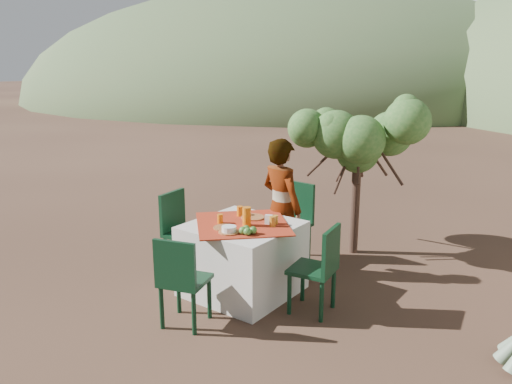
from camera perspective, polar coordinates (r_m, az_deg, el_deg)
ground at (r=5.16m, az=2.52°, el=-12.68°), size 160.00×160.00×0.00m
table at (r=5.28m, az=-1.55°, el=-7.53°), size 1.30×1.30×0.76m
chair_far at (r=6.07m, az=4.19°, el=-3.03°), size 0.48×0.48×0.97m
chair_near at (r=4.60m, az=-8.56°, el=-9.71°), size 0.50×0.50×0.87m
chair_left at (r=5.84m, az=-8.56°, el=-4.07°), size 0.49×0.49×0.94m
chair_right at (r=4.84m, az=7.30°, el=-8.35°), size 0.46×0.46×0.88m
person at (r=5.63m, az=2.91°, el=-1.78°), size 0.65×0.51×1.57m
shrub_tree at (r=6.29m, az=12.24°, el=5.22°), size 1.49×1.47×1.76m
hill_near_left at (r=39.66m, az=5.17°, el=10.70°), size 40.00×40.00×16.00m
plate_far at (r=5.32m, az=-0.36°, el=-2.90°), size 0.25×0.25×0.01m
plate_near at (r=5.00m, az=-3.68°, el=-4.08°), size 0.21×0.21×0.01m
glass_far at (r=5.38m, az=-1.86°, el=-2.20°), size 0.07×0.07×0.11m
glass_near at (r=5.15m, az=-4.12°, el=-3.06°), size 0.06×0.06×0.09m
juice_pitcher at (r=5.04m, az=-1.06°, el=-2.81°), size 0.09×0.09×0.19m
bowl_plate at (r=4.87m, az=-3.10°, el=-4.59°), size 0.21×0.21×0.01m
white_bowl at (r=4.86m, az=-3.10°, el=-4.22°), size 0.14×0.14×0.05m
jar_left at (r=5.04m, az=1.90°, el=-3.37°), size 0.06×0.06×0.10m
jar_right at (r=5.11m, az=2.22°, el=-3.18°), size 0.06×0.06×0.09m
napkin_holder at (r=5.11m, az=1.47°, el=-3.16°), size 0.08×0.06×0.10m
fruit_cluster at (r=4.81m, az=-0.99°, el=-4.40°), size 0.15×0.14×0.08m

